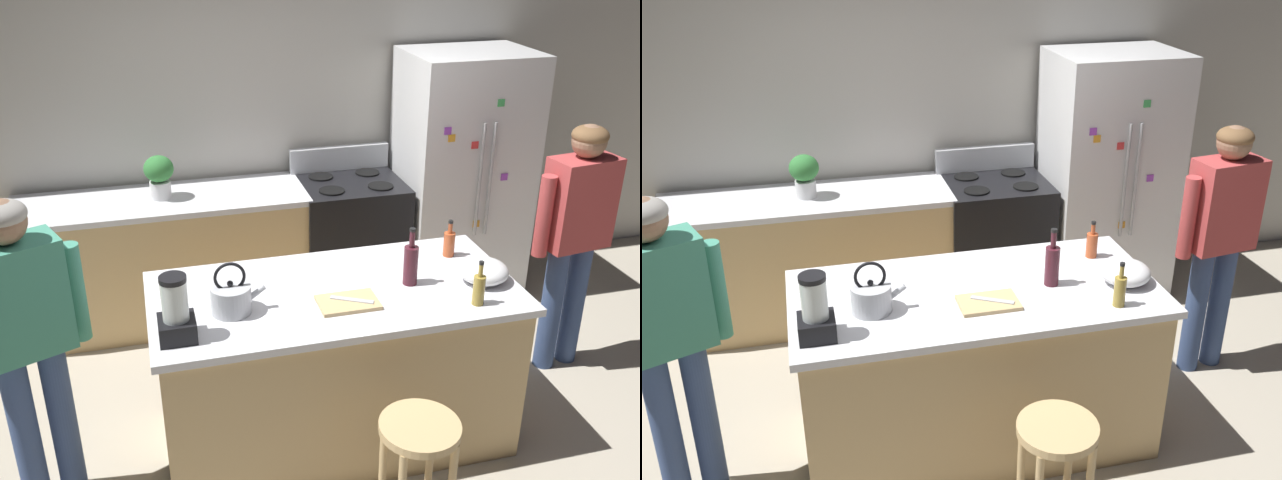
# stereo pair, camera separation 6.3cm
# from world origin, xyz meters

# --- Properties ---
(ground_plane) EXTENTS (14.00, 14.00, 0.00)m
(ground_plane) POSITION_xyz_m (0.00, 0.00, 0.00)
(ground_plane) COLOR #B2A893
(back_wall) EXTENTS (8.00, 0.10, 2.70)m
(back_wall) POSITION_xyz_m (0.00, 1.95, 1.35)
(back_wall) COLOR #BCB7AD
(back_wall) RESTS_ON ground_plane
(kitchen_island) EXTENTS (1.91, 0.92, 0.94)m
(kitchen_island) POSITION_xyz_m (0.00, 0.00, 0.47)
(kitchen_island) COLOR tan
(kitchen_island) RESTS_ON ground_plane
(back_counter_run) EXTENTS (2.00, 0.64, 0.94)m
(back_counter_run) POSITION_xyz_m (-0.80, 1.55, 0.47)
(back_counter_run) COLOR tan
(back_counter_run) RESTS_ON ground_plane
(refrigerator) EXTENTS (0.90, 0.73, 1.84)m
(refrigerator) POSITION_xyz_m (1.41, 1.50, 0.92)
(refrigerator) COLOR silver
(refrigerator) RESTS_ON ground_plane
(stove_range) EXTENTS (0.76, 0.65, 1.12)m
(stove_range) POSITION_xyz_m (0.55, 1.52, 0.48)
(stove_range) COLOR black
(stove_range) RESTS_ON ground_plane
(person_by_island_left) EXTENTS (0.58, 0.36, 1.63)m
(person_by_island_left) POSITION_xyz_m (-1.49, -0.11, 0.99)
(person_by_island_left) COLOR #384C7A
(person_by_island_left) RESTS_ON ground_plane
(person_by_sink_right) EXTENTS (0.60, 0.27, 1.61)m
(person_by_sink_right) POSITION_xyz_m (1.61, 0.32, 0.98)
(person_by_sink_right) COLOR #384C7A
(person_by_sink_right) RESTS_ON ground_plane
(bar_stool) EXTENTS (0.36, 0.36, 0.70)m
(bar_stool) POSITION_xyz_m (0.15, -0.84, 0.54)
(bar_stool) COLOR tan
(bar_stool) RESTS_ON ground_plane
(potted_plant) EXTENTS (0.20, 0.20, 0.30)m
(potted_plant) POSITION_xyz_m (-0.79, 1.55, 1.11)
(potted_plant) COLOR silver
(potted_plant) RESTS_ON back_counter_run
(blender_appliance) EXTENTS (0.17, 0.17, 0.32)m
(blender_appliance) POSITION_xyz_m (-0.82, -0.25, 1.07)
(blender_appliance) COLOR black
(blender_appliance) RESTS_ON kitchen_island
(bottle_vinegar) EXTENTS (0.06, 0.06, 0.24)m
(bottle_vinegar) POSITION_xyz_m (0.65, -0.32, 1.02)
(bottle_vinegar) COLOR olive
(bottle_vinegar) RESTS_ON kitchen_island
(bottle_wine) EXTENTS (0.08, 0.08, 0.32)m
(bottle_wine) POSITION_xyz_m (0.40, -0.03, 1.05)
(bottle_wine) COLOR #471923
(bottle_wine) RESTS_ON kitchen_island
(bottle_cooking_sauce) EXTENTS (0.06, 0.06, 0.22)m
(bottle_cooking_sauce) POSITION_xyz_m (0.73, 0.22, 1.02)
(bottle_cooking_sauce) COLOR #B24C26
(bottle_cooking_sauce) RESTS_ON kitchen_island
(mixing_bowl) EXTENTS (0.26, 0.26, 0.12)m
(mixing_bowl) POSITION_xyz_m (0.78, -0.11, 1.00)
(mixing_bowl) COLOR white
(mixing_bowl) RESTS_ON kitchen_island
(tea_kettle) EXTENTS (0.28, 0.20, 0.27)m
(tea_kettle) POSITION_xyz_m (-0.55, -0.08, 1.02)
(tea_kettle) COLOR #B7BABF
(tea_kettle) RESTS_ON kitchen_island
(cutting_board) EXTENTS (0.30, 0.20, 0.02)m
(cutting_board) POSITION_xyz_m (0.02, -0.16, 0.95)
(cutting_board) COLOR tan
(cutting_board) RESTS_ON kitchen_island
(chef_knife) EXTENTS (0.21, 0.13, 0.01)m
(chef_knife) POSITION_xyz_m (0.04, -0.16, 0.96)
(chef_knife) COLOR #B7BABF
(chef_knife) RESTS_ON cutting_board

